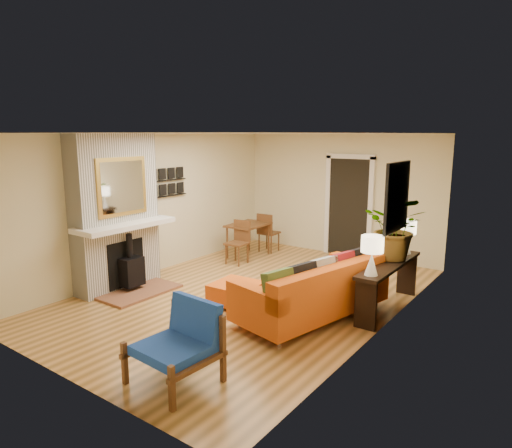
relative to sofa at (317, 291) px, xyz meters
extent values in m
plane|color=tan|center=(-1.36, 0.21, -0.41)|extent=(6.50, 6.50, 0.00)
plane|color=white|center=(-1.36, 0.21, 2.19)|extent=(6.50, 6.50, 0.00)
plane|color=beige|center=(-1.36, 3.46, 0.89)|extent=(4.50, 0.00, 4.50)
plane|color=beige|center=(-1.36, -3.04, 0.89)|extent=(4.50, 0.00, 4.50)
plane|color=beige|center=(-3.61, 0.21, 0.89)|extent=(0.00, 6.50, 6.50)
plane|color=beige|center=(0.89, 0.21, 0.89)|extent=(0.00, 6.50, 6.50)
cube|color=black|center=(-1.11, 3.43, 0.64)|extent=(0.88, 0.06, 2.10)
cube|color=white|center=(-1.60, 3.42, 0.64)|extent=(0.10, 0.08, 2.18)
cube|color=white|center=(-0.62, 3.42, 0.64)|extent=(0.10, 0.08, 2.18)
cube|color=white|center=(-1.11, 3.42, 1.72)|extent=(1.08, 0.08, 0.10)
cube|color=black|center=(0.86, 0.61, 1.34)|extent=(0.04, 0.85, 0.95)
cube|color=slate|center=(0.83, 0.61, 1.34)|extent=(0.01, 0.70, 0.80)
cube|color=black|center=(-3.57, 0.56, 1.01)|extent=(0.06, 0.95, 0.02)
cube|color=black|center=(-3.57, 0.56, 1.31)|extent=(0.06, 0.95, 0.02)
cube|color=white|center=(-3.40, -0.79, 1.45)|extent=(0.42, 1.50, 1.48)
cube|color=white|center=(-3.40, -0.79, 0.15)|extent=(0.42, 1.50, 1.12)
cube|color=white|center=(-3.15, -0.79, 0.71)|extent=(0.60, 1.68, 0.08)
cube|color=black|center=(-3.19, -0.79, 0.04)|extent=(0.03, 0.72, 0.78)
cube|color=brown|center=(-2.89, -0.79, -0.39)|extent=(0.75, 1.30, 0.04)
cube|color=black|center=(-3.07, -0.79, -0.07)|extent=(0.30, 0.36, 0.48)
cylinder|color=black|center=(-3.07, -0.79, 0.37)|extent=(0.10, 0.10, 0.40)
cube|color=gold|center=(-3.18, -0.79, 1.34)|extent=(0.04, 0.95, 0.95)
cube|color=silver|center=(-3.16, -0.79, 1.34)|extent=(0.01, 0.82, 0.82)
cylinder|color=silver|center=(-0.70, -0.90, -0.35)|extent=(0.05, 0.05, 0.11)
cylinder|color=silver|center=(0.06, -1.08, -0.35)|extent=(0.05, 0.05, 0.11)
cylinder|color=silver|center=(-0.24, 1.12, -0.35)|extent=(0.05, 0.05, 0.11)
cylinder|color=silver|center=(0.52, 0.95, -0.35)|extent=(0.05, 0.05, 0.11)
cube|color=#C55012|center=(-0.09, 0.02, -0.13)|extent=(1.50, 2.51, 0.33)
cube|color=#C55012|center=(0.29, -0.06, 0.24)|extent=(0.73, 2.33, 0.39)
cube|color=#C55012|center=(-0.32, -1.02, 0.15)|extent=(1.02, 0.42, 0.22)
cube|color=#C55012|center=(0.15, 1.07, 0.15)|extent=(1.02, 0.42, 0.22)
cube|color=#4A662B|center=(-0.06, -0.90, 0.29)|extent=(0.32, 0.48, 0.46)
cube|color=black|center=(0.04, -0.46, 0.29)|extent=(0.32, 0.48, 0.46)
cube|color=#ADADA8|center=(0.14, -0.03, 0.29)|extent=(0.32, 0.48, 0.46)
cube|color=maroon|center=(0.23, 0.35, 0.29)|extent=(0.32, 0.48, 0.46)
cube|color=black|center=(0.32, 0.79, 0.29)|extent=(0.32, 0.48, 0.46)
cylinder|color=silver|center=(-1.51, -0.56, -0.38)|extent=(0.03, 0.03, 0.05)
cylinder|color=silver|center=(-0.96, -0.52, -0.38)|extent=(0.03, 0.03, 0.05)
cylinder|color=silver|center=(-1.55, 0.00, -0.38)|extent=(0.03, 0.03, 0.05)
cylinder|color=silver|center=(-0.99, 0.03, -0.38)|extent=(0.03, 0.03, 0.05)
cube|color=#C55012|center=(-1.25, -0.26, -0.21)|extent=(0.72, 0.72, 0.29)
cube|color=brown|center=(-0.77, -2.38, -0.09)|extent=(0.11, 0.79, 0.05)
cube|color=brown|center=(-0.79, -2.73, -0.17)|extent=(0.06, 0.06, 0.46)
cube|color=brown|center=(-0.74, -2.04, -0.04)|extent=(0.06, 0.06, 0.74)
cube|color=brown|center=(-0.01, -2.43, -0.09)|extent=(0.11, 0.79, 0.05)
cube|color=brown|center=(-0.03, -2.78, -0.17)|extent=(0.06, 0.06, 0.46)
cube|color=brown|center=(0.01, -2.09, -0.04)|extent=(0.06, 0.06, 0.74)
cube|color=blue|center=(-0.39, -2.41, -0.03)|extent=(0.74, 0.70, 0.11)
cube|color=blue|center=(-0.37, -2.09, 0.23)|extent=(0.71, 0.22, 0.43)
cube|color=brown|center=(-2.81, 2.12, 0.29)|extent=(0.69, 0.96, 0.04)
cylinder|color=brown|center=(-3.06, 1.71, -0.07)|extent=(0.04, 0.04, 0.67)
cylinder|color=brown|center=(-2.53, 1.73, -0.07)|extent=(0.04, 0.04, 0.67)
cylinder|color=brown|center=(-3.09, 2.51, -0.07)|extent=(0.04, 0.04, 0.67)
cylinder|color=brown|center=(-2.56, 2.53, -0.07)|extent=(0.04, 0.04, 0.67)
cube|color=brown|center=(-2.65, 1.52, 0.02)|extent=(0.41, 0.41, 0.04)
cube|color=brown|center=(-2.66, 1.71, 0.25)|extent=(0.39, 0.05, 0.43)
cylinder|color=brown|center=(-2.80, 1.35, -0.20)|extent=(0.03, 0.03, 0.41)
cylinder|color=brown|center=(-2.48, 1.37, -0.20)|extent=(0.03, 0.03, 0.41)
cylinder|color=brown|center=(-2.81, 1.67, -0.20)|extent=(0.03, 0.03, 0.41)
cylinder|color=brown|center=(-2.50, 1.68, -0.20)|extent=(0.03, 0.03, 0.41)
cube|color=brown|center=(-2.69, 2.74, 0.02)|extent=(0.41, 0.41, 0.04)
cube|color=brown|center=(-2.69, 2.55, 0.25)|extent=(0.39, 0.05, 0.43)
cylinder|color=brown|center=(-2.85, 2.57, -0.20)|extent=(0.03, 0.03, 0.41)
cylinder|color=brown|center=(-2.53, 2.58, -0.20)|extent=(0.03, 0.03, 0.41)
cylinder|color=brown|center=(-2.86, 2.89, -0.20)|extent=(0.03, 0.03, 0.41)
cylinder|color=brown|center=(-2.54, 2.90, -0.20)|extent=(0.03, 0.03, 0.41)
cube|color=black|center=(0.71, 0.90, 0.29)|extent=(0.34, 1.85, 0.05)
cube|color=black|center=(0.71, 0.05, -0.07)|extent=(0.30, 0.04, 0.68)
cube|color=black|center=(0.71, 1.75, -0.07)|extent=(0.30, 0.04, 0.68)
cone|color=white|center=(0.71, 0.18, 0.47)|extent=(0.18, 0.18, 0.30)
cylinder|color=white|center=(0.71, 0.18, 0.65)|extent=(0.03, 0.03, 0.06)
cylinder|color=#FFEABF|center=(0.71, 0.18, 0.75)|extent=(0.30, 0.30, 0.22)
cone|color=white|center=(0.71, 1.59, 0.47)|extent=(0.18, 0.18, 0.30)
cylinder|color=white|center=(0.71, 1.59, 0.65)|extent=(0.03, 0.03, 0.06)
cylinder|color=#FFEABF|center=(0.71, 1.59, 0.75)|extent=(0.30, 0.30, 0.22)
imported|color=#1E5919|center=(0.70, 1.15, 0.81)|extent=(0.92, 0.81, 0.98)
camera|label=1|loc=(2.90, -5.48, 2.18)|focal=32.00mm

